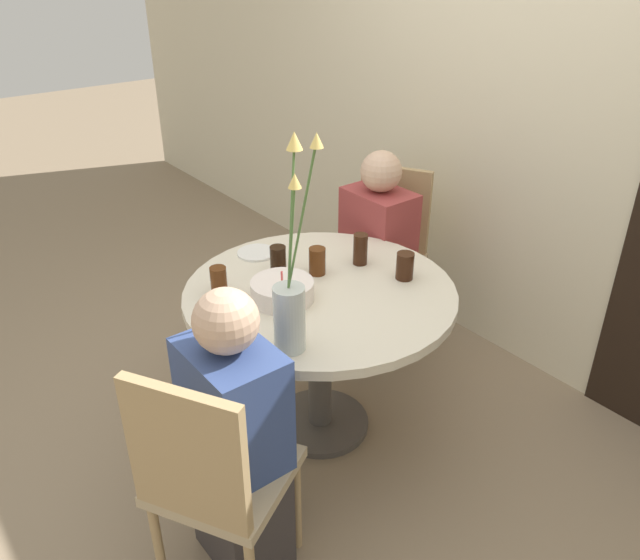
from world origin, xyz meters
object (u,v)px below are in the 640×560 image
Objects in this scene: side_plate at (257,253)px; person_guest at (377,260)px; chair_near_front at (387,245)px; drink_glass_3 at (219,281)px; birthday_cake at (282,291)px; drink_glass_2 at (278,260)px; chair_left_flank at (211,475)px; person_boy at (236,444)px; drink_glass_4 at (317,261)px; drink_glass_0 at (405,266)px; drink_glass_1 at (360,249)px; flower_vase at (290,302)px.

person_guest reaches higher than side_plate.
chair_near_front is 7.93× the size of drink_glass_3.
person_guest reaches higher than birthday_cake.
drink_glass_2 is 0.28m from drink_glass_3.
chair_left_flank is at bearing -61.11° from person_guest.
chair_left_flank is 0.16m from person_boy.
drink_glass_4 is (0.10, 0.13, -0.00)m from drink_glass_2.
drink_glass_2 is at bearing 89.20° from drink_glass_3.
chair_left_flank reaches higher than side_plate.
drink_glass_2 reaches higher than drink_glass_3.
drink_glass_4 is (0.10, 0.41, -0.00)m from drink_glass_3.
person_guest is 1.00× the size of person_boy.
drink_glass_2 is at bearing -132.57° from drink_glass_0.
person_boy reaches higher than side_plate.
drink_glass_3 is at bearing -138.55° from birthday_cake.
drink_glass_0 is at bearing 14.66° from drink_glass_1.
chair_left_flank is at bearing -40.56° from side_plate.
drink_glass_3 is (0.20, -1.12, 0.25)m from chair_near_front.
drink_glass_3 is (-0.15, -0.61, -0.01)m from drink_glass_1.
person_guest is (-0.32, 0.80, -0.25)m from birthday_cake.
chair_near_front is at bearing 141.44° from drink_glass_0.
side_plate is at bearing -118.97° from chair_near_front.
person_boy is (0.42, -0.90, -0.28)m from drink_glass_1.
drink_glass_0 is (0.57, 0.36, 0.05)m from side_plate.
flower_vase is at bearing -29.67° from birthday_cake.
birthday_cake is 0.90m from person_guest.
drink_glass_1 is (-0.50, 1.04, 0.26)m from chair_left_flank.
person_boy is at bearing -56.25° from drink_glass_4.
drink_glass_2 is at bearing 149.94° from flower_vase.
drink_glass_3 is 0.42m from drink_glass_4.
chair_left_flank is 0.78m from birthday_cake.
side_plate is 0.70m from person_guest.
side_plate is 0.34m from drink_glass_4.
birthday_cake is 2.16× the size of drink_glass_0.
chair_left_flank is 1.20× the size of flower_vase.
flower_vase reaches higher than person_boy.
side_plate is 1.26× the size of drink_glass_1.
drink_glass_4 is at bearing -134.75° from drink_glass_0.
drink_glass_2 is 1.07× the size of drink_glass_4.
chair_near_front is 1.16m from drink_glass_3.
birthday_cake is 0.43m from side_plate.
birthday_cake is 0.45m from drink_glass_1.
drink_glass_1 is (-0.05, 0.44, 0.03)m from birthday_cake.
side_plate is at bearing -139.81° from drink_glass_1.
chair_left_flank reaches higher than drink_glass_4.
drink_glass_0 is at bearing 45.25° from drink_glass_4.
chair_near_front is 3.74× the size of birthday_cake.
birthday_cake is (-0.46, 0.60, 0.23)m from chair_left_flank.
drink_glass_3 reaches higher than drink_glass_0.
chair_near_front is 0.66m from drink_glass_1.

